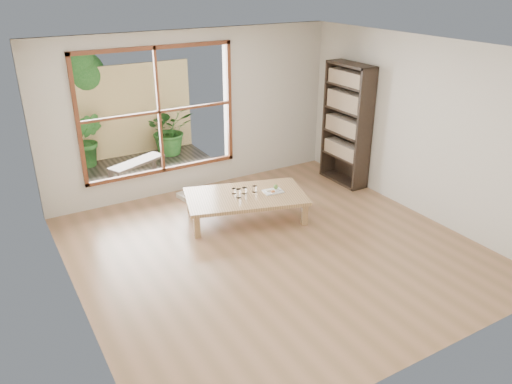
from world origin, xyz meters
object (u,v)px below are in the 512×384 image
at_px(bookshelf, 347,125).
at_px(food_tray, 274,190).
at_px(garden_bench, 137,164).
at_px(low_table, 246,198).

relative_size(bookshelf, food_tray, 6.74).
bearing_deg(bookshelf, garden_bench, 149.46).
bearing_deg(garden_bench, food_tray, -84.54).
distance_m(low_table, bookshelf, 2.33).
distance_m(bookshelf, garden_bench, 3.69).
height_order(bookshelf, food_tray, bookshelf).
xyz_separation_m(bookshelf, garden_bench, (-3.12, 1.84, -0.72)).
distance_m(food_tray, garden_bench, 2.70).
xyz_separation_m(low_table, garden_bench, (-0.92, 2.24, -0.03)).
height_order(low_table, bookshelf, bookshelf).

